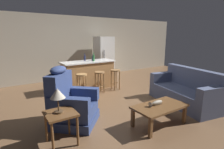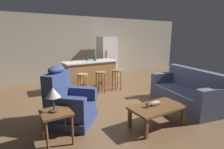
{
  "view_description": "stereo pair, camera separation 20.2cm",
  "coord_description": "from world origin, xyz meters",
  "px_view_note": "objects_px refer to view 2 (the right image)",
  "views": [
    {
      "loc": [
        -2.56,
        -3.98,
        1.77
      ],
      "look_at": [
        0.01,
        -0.1,
        0.75
      ],
      "focal_mm": 28.0,
      "sensor_mm": 36.0,
      "label": 1
    },
    {
      "loc": [
        -2.39,
        -4.09,
        1.77
      ],
      "look_at": [
        0.01,
        -0.1,
        0.75
      ],
      "focal_mm": 28.0,
      "sensor_mm": 36.0,
      "label": 2
    }
  ],
  "objects_px": {
    "couch": "(186,92)",
    "bar_stool_left": "(83,81)",
    "recliner_near_lamp": "(68,103)",
    "bar_stool_middle": "(101,78)",
    "refrigerator": "(107,57)",
    "bottle_short_amber": "(87,58)",
    "fish_figurine": "(154,104)",
    "kitchen_island": "(90,75)",
    "end_table": "(56,117)",
    "bottle_tall_green": "(95,58)",
    "bottle_wine_dark": "(95,58)",
    "coffee_table": "(157,109)",
    "table_lamp": "(53,94)",
    "bar_stool_right": "(117,76)"
  },
  "relations": [
    {
      "from": "refrigerator",
      "to": "end_table",
      "type": "bearing_deg",
      "value": -129.12
    },
    {
      "from": "recliner_near_lamp",
      "to": "fish_figurine",
      "type": "bearing_deg",
      "value": 7.71
    },
    {
      "from": "end_table",
      "to": "bar_stool_left",
      "type": "height_order",
      "value": "bar_stool_left"
    },
    {
      "from": "coffee_table",
      "to": "bottle_wine_dark",
      "type": "xyz_separation_m",
      "value": [
        0.12,
        3.03,
        0.7
      ]
    },
    {
      "from": "bar_stool_right",
      "to": "refrigerator",
      "type": "height_order",
      "value": "refrigerator"
    },
    {
      "from": "fish_figurine",
      "to": "bottle_tall_green",
      "type": "relative_size",
      "value": 1.65
    },
    {
      "from": "bar_stool_middle",
      "to": "bottle_wine_dark",
      "type": "height_order",
      "value": "bottle_wine_dark"
    },
    {
      "from": "coffee_table",
      "to": "bottle_tall_green",
      "type": "relative_size",
      "value": 5.33
    },
    {
      "from": "bar_stool_left",
      "to": "bottle_wine_dark",
      "type": "xyz_separation_m",
      "value": [
        0.69,
        0.53,
        0.59
      ]
    },
    {
      "from": "recliner_near_lamp",
      "to": "bottle_tall_green",
      "type": "distance_m",
      "value": 2.74
    },
    {
      "from": "refrigerator",
      "to": "coffee_table",
      "type": "bearing_deg",
      "value": -106.7
    },
    {
      "from": "coffee_table",
      "to": "fish_figurine",
      "type": "height_order",
      "value": "fish_figurine"
    },
    {
      "from": "table_lamp",
      "to": "bottle_wine_dark",
      "type": "relative_size",
      "value": 1.42
    },
    {
      "from": "bar_stool_left",
      "to": "bottle_short_amber",
      "type": "distance_m",
      "value": 1.06
    },
    {
      "from": "bottle_wine_dark",
      "to": "bottle_short_amber",
      "type": "bearing_deg",
      "value": 133.56
    },
    {
      "from": "coffee_table",
      "to": "bottle_short_amber",
      "type": "bearing_deg",
      "value": 91.79
    },
    {
      "from": "bottle_wine_dark",
      "to": "fish_figurine",
      "type": "bearing_deg",
      "value": -93.12
    },
    {
      "from": "recliner_near_lamp",
      "to": "bottle_tall_green",
      "type": "height_order",
      "value": "recliner_near_lamp"
    },
    {
      "from": "bar_stool_right",
      "to": "kitchen_island",
      "type": "bearing_deg",
      "value": 137.88
    },
    {
      "from": "fish_figurine",
      "to": "bar_stool_middle",
      "type": "height_order",
      "value": "bar_stool_middle"
    },
    {
      "from": "couch",
      "to": "bar_stool_left",
      "type": "bearing_deg",
      "value": -34.1
    },
    {
      "from": "bar_stool_left",
      "to": "refrigerator",
      "type": "xyz_separation_m",
      "value": [
        1.87,
        1.83,
        0.41
      ]
    },
    {
      "from": "coffee_table",
      "to": "bar_stool_left",
      "type": "xyz_separation_m",
      "value": [
        -0.57,
        2.5,
        0.11
      ]
    },
    {
      "from": "coffee_table",
      "to": "refrigerator",
      "type": "xyz_separation_m",
      "value": [
        1.3,
        4.33,
        0.52
      ]
    },
    {
      "from": "coffee_table",
      "to": "kitchen_island",
      "type": "bearing_deg",
      "value": 90.86
    },
    {
      "from": "couch",
      "to": "bar_stool_middle",
      "type": "bearing_deg",
      "value": -44.04
    },
    {
      "from": "bar_stool_left",
      "to": "bottle_tall_green",
      "type": "height_order",
      "value": "bottle_tall_green"
    },
    {
      "from": "fish_figurine",
      "to": "coffee_table",
      "type": "bearing_deg",
      "value": -51.95
    },
    {
      "from": "recliner_near_lamp",
      "to": "kitchen_island",
      "type": "bearing_deg",
      "value": 98.6
    },
    {
      "from": "end_table",
      "to": "bar_stool_left",
      "type": "xyz_separation_m",
      "value": [
        1.28,
        2.04,
        0.01
      ]
    },
    {
      "from": "kitchen_island",
      "to": "bar_stool_left",
      "type": "bearing_deg",
      "value": -129.87
    },
    {
      "from": "refrigerator",
      "to": "kitchen_island",
      "type": "bearing_deg",
      "value": -138.27
    },
    {
      "from": "bar_stool_middle",
      "to": "bottle_short_amber",
      "type": "height_order",
      "value": "bottle_short_amber"
    },
    {
      "from": "refrigerator",
      "to": "table_lamp",
      "type": "bearing_deg",
      "value": -129.4
    },
    {
      "from": "bar_stool_middle",
      "to": "bottle_tall_green",
      "type": "height_order",
      "value": "bottle_tall_green"
    },
    {
      "from": "end_table",
      "to": "refrigerator",
      "type": "relative_size",
      "value": 0.32
    },
    {
      "from": "coffee_table",
      "to": "bottle_tall_green",
      "type": "height_order",
      "value": "bottle_tall_green"
    },
    {
      "from": "bar_stool_left",
      "to": "bar_stool_middle",
      "type": "distance_m",
      "value": 0.61
    },
    {
      "from": "recliner_near_lamp",
      "to": "table_lamp",
      "type": "height_order",
      "value": "recliner_near_lamp"
    },
    {
      "from": "coffee_table",
      "to": "kitchen_island",
      "type": "relative_size",
      "value": 0.61
    },
    {
      "from": "couch",
      "to": "refrigerator",
      "type": "xyz_separation_m",
      "value": [
        -0.17,
        3.92,
        0.54
      ]
    },
    {
      "from": "recliner_near_lamp",
      "to": "bar_stool_middle",
      "type": "height_order",
      "value": "recliner_near_lamp"
    },
    {
      "from": "recliner_near_lamp",
      "to": "refrigerator",
      "type": "relative_size",
      "value": 0.68
    },
    {
      "from": "couch",
      "to": "kitchen_island",
      "type": "height_order",
      "value": "kitchen_island"
    },
    {
      "from": "bottle_short_amber",
      "to": "bar_stool_middle",
      "type": "bearing_deg",
      "value": -79.54
    },
    {
      "from": "couch",
      "to": "end_table",
      "type": "xyz_separation_m",
      "value": [
        -3.32,
        0.05,
        0.12
      ]
    },
    {
      "from": "bar_stool_middle",
      "to": "refrigerator",
      "type": "relative_size",
      "value": 0.39
    },
    {
      "from": "bar_stool_left",
      "to": "refrigerator",
      "type": "relative_size",
      "value": 0.39
    },
    {
      "from": "refrigerator",
      "to": "bar_stool_right",
      "type": "bearing_deg",
      "value": -109.52
    },
    {
      "from": "table_lamp",
      "to": "bottle_tall_green",
      "type": "relative_size",
      "value": 1.99
    }
  ]
}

